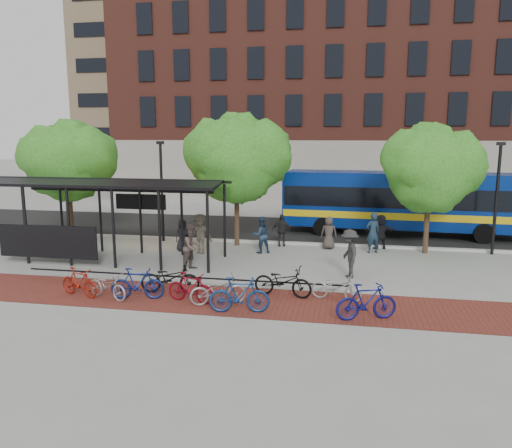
% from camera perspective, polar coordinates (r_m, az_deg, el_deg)
% --- Properties ---
extents(ground, '(160.00, 160.00, 0.00)m').
position_cam_1_polar(ground, '(21.30, 3.74, -4.65)').
color(ground, '#9E9E99').
rests_on(ground, ground).
extents(asphalt_street, '(160.00, 8.00, 0.01)m').
position_cam_1_polar(asphalt_street, '(29.06, 5.67, -0.66)').
color(asphalt_street, black).
rests_on(asphalt_street, ground).
extents(curb, '(160.00, 0.25, 0.12)m').
position_cam_1_polar(curb, '(25.15, 4.86, -2.22)').
color(curb, '#B7B7B2').
rests_on(curb, ground).
extents(brick_strip, '(24.00, 3.00, 0.01)m').
position_cam_1_polar(brick_strip, '(16.97, -5.16, -8.56)').
color(brick_strip, maroon).
rests_on(brick_strip, ground).
extents(bike_rack_rail, '(12.00, 0.05, 0.95)m').
position_cam_1_polar(bike_rack_rail, '(18.16, -8.36, -7.37)').
color(bike_rack_rail, black).
rests_on(bike_rack_rail, ground).
extents(building_brick, '(55.00, 14.00, 20.00)m').
position_cam_1_polar(building_brick, '(47.28, 20.57, 15.07)').
color(building_brick, brown).
rests_on(building_brick, ground).
extents(building_tower, '(22.00, 22.00, 30.00)m').
position_cam_1_polar(building_tower, '(63.92, -6.55, 18.70)').
color(building_tower, '#7A664C').
rests_on(building_tower, ground).
extents(bus_shelter, '(10.60, 3.07, 3.60)m').
position_cam_1_polar(bus_shelter, '(22.73, -17.16, 3.55)').
color(bus_shelter, black).
rests_on(bus_shelter, ground).
extents(tree_a, '(4.90, 4.00, 6.18)m').
position_cam_1_polar(tree_a, '(27.82, -20.55, 7.05)').
color(tree_a, '#382619').
rests_on(tree_a, ground).
extents(tree_b, '(5.15, 4.20, 6.47)m').
position_cam_1_polar(tree_b, '(24.41, -2.01, 7.86)').
color(tree_b, '#382619').
rests_on(tree_b, ground).
extents(tree_c, '(4.66, 3.80, 5.92)m').
position_cam_1_polar(tree_c, '(24.11, 19.47, 6.30)').
color(tree_c, '#382619').
rests_on(tree_c, ground).
extents(lamp_post_left, '(0.35, 0.20, 5.12)m').
position_cam_1_polar(lamp_post_left, '(25.98, -10.73, 4.04)').
color(lamp_post_left, black).
rests_on(lamp_post_left, ground).
extents(lamp_post_right, '(0.35, 0.20, 5.12)m').
position_cam_1_polar(lamp_post_right, '(25.07, 25.81, 2.99)').
color(lamp_post_right, black).
rests_on(lamp_post_right, ground).
extents(bus, '(12.83, 3.54, 3.43)m').
position_cam_1_polar(bus, '(28.38, 16.24, 2.73)').
color(bus, navy).
rests_on(bus, ground).
extents(bike_1, '(1.71, 0.95, 0.99)m').
position_cam_1_polar(bike_1, '(18.10, -19.56, -6.29)').
color(bike_1, maroon).
rests_on(bike_1, ground).
extents(bike_2, '(1.81, 1.18, 0.90)m').
position_cam_1_polar(bike_2, '(17.57, -16.61, -6.78)').
color(bike_2, '#9E9EA0').
rests_on(bike_2, ground).
extents(bike_3, '(1.86, 0.83, 1.08)m').
position_cam_1_polar(bike_3, '(17.23, -13.39, -6.64)').
color(bike_3, navy).
rests_on(bike_3, ground).
extents(bike_4, '(2.13, 1.01, 1.08)m').
position_cam_1_polar(bike_4, '(17.66, -9.79, -6.09)').
color(bike_4, black).
rests_on(bike_4, ground).
extents(bike_5, '(1.74, 0.83, 1.01)m').
position_cam_1_polar(bike_5, '(16.60, -7.49, -7.21)').
color(bike_5, maroon).
rests_on(bike_5, ground).
extents(bike_6, '(1.95, 1.32, 0.97)m').
position_cam_1_polar(bike_6, '(16.33, -4.37, -7.52)').
color(bike_6, gray).
rests_on(bike_6, ground).
extents(bike_7, '(1.95, 0.84, 1.13)m').
position_cam_1_polar(bike_7, '(15.54, -1.93, -8.11)').
color(bike_7, navy).
rests_on(bike_7, ground).
extents(bike_8, '(2.12, 1.04, 1.07)m').
position_cam_1_polar(bike_8, '(17.07, 3.09, -6.55)').
color(bike_8, black).
rests_on(bike_8, ground).
extents(bike_10, '(1.81, 0.95, 0.91)m').
position_cam_1_polar(bike_10, '(16.90, 9.16, -7.13)').
color(bike_10, '#A6A7A9').
rests_on(bike_10, ground).
extents(bike_11, '(1.95, 1.12, 1.13)m').
position_cam_1_polar(bike_11, '(15.30, 12.50, -8.67)').
color(bike_11, navy).
rests_on(bike_11, ground).
extents(pedestrian_0, '(0.87, 0.88, 1.53)m').
position_cam_1_polar(pedestrian_0, '(23.82, -8.42, -1.26)').
color(pedestrian_0, black).
rests_on(pedestrian_0, ground).
extents(pedestrian_2, '(1.05, 0.98, 1.72)m').
position_cam_1_polar(pedestrian_2, '(23.15, 0.60, -1.24)').
color(pedestrian_2, '#20344B').
rests_on(pedestrian_2, ground).
extents(pedestrian_3, '(1.28, 0.84, 1.85)m').
position_cam_1_polar(pedestrian_3, '(23.15, -6.41, -1.14)').
color(pedestrian_3, '#4F463A').
rests_on(pedestrian_3, ground).
extents(pedestrian_4, '(0.99, 0.55, 1.59)m').
position_cam_1_polar(pedestrian_4, '(24.66, 2.92, -0.70)').
color(pedestrian_4, black).
rests_on(pedestrian_4, ground).
extents(pedestrian_5, '(1.63, 0.99, 1.68)m').
position_cam_1_polar(pedestrian_5, '(24.73, 14.05, -0.87)').
color(pedestrian_5, black).
rests_on(pedestrian_5, ground).
extents(pedestrian_6, '(0.80, 0.54, 1.58)m').
position_cam_1_polar(pedestrian_6, '(24.25, 8.33, -0.99)').
color(pedestrian_6, '#3E3632').
rests_on(pedestrian_6, ground).
extents(pedestrian_7, '(0.82, 0.70, 1.90)m').
position_cam_1_polar(pedestrian_7, '(23.80, 13.21, -0.98)').
color(pedestrian_7, '#1A2B3D').
rests_on(pedestrian_7, ground).
extents(pedestrian_8, '(1.02, 1.13, 1.89)m').
position_cam_1_polar(pedestrian_8, '(20.45, -7.35, -2.62)').
color(pedestrian_8, '#4F413B').
rests_on(pedestrian_8, ground).
extents(pedestrian_9, '(0.99, 1.36, 1.89)m').
position_cam_1_polar(pedestrian_9, '(19.47, 10.63, -3.35)').
color(pedestrian_9, '#2B2B2B').
rests_on(pedestrian_9, ground).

